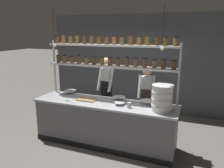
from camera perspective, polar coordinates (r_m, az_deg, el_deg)
The scene contains 14 objects.
ground_plane at distance 4.87m, azimuth -1.95°, elevation -15.09°, with size 40.00×40.00×0.00m, color slate.
back_wall at distance 6.57m, azimuth 6.15°, elevation 5.46°, with size 5.38×0.12×2.83m, color #4C5156.
prep_counter at distance 4.66m, azimuth -2.01°, elevation -10.14°, with size 2.98×0.76×0.92m.
spice_shelf_unit at distance 4.60m, azimuth -0.43°, elevation 7.20°, with size 2.87×0.28×2.27m.
chef_left at distance 5.18m, azimuth -1.46°, elevation -1.14°, with size 0.38×0.31×1.75m.
chef_center at distance 4.93m, azimuth 8.93°, elevation -3.31°, with size 0.37×0.29×1.60m.
container_stack at distance 4.04m, azimuth 12.97°, elevation -3.60°, with size 0.38×0.38×0.49m.
cutting_board at distance 4.66m, azimuth -6.56°, elevation -4.02°, with size 0.40×0.26×0.02m.
prep_bowl_near_left at distance 4.32m, azimuth 1.96°, elevation -5.19°, with size 0.20×0.20×0.06m.
prep_bowl_center_front at distance 4.42m, azimuth 9.09°, elevation -4.76°, with size 0.29×0.29×0.08m.
prep_bowl_center_back at distance 4.61m, azimuth 1.83°, elevation -3.81°, with size 0.27×0.27×0.08m.
prep_bowl_near_right at distance 5.17m, azimuth -10.85°, elevation -2.11°, with size 0.29×0.29×0.08m.
serving_cup_front at distance 4.18m, azimuth 4.51°, elevation -5.51°, with size 0.08×0.08×0.10m.
pendant_light_row at distance 4.28m, azimuth -2.26°, elevation 10.26°, with size 2.32×0.07×0.77m.
Camera 1 is at (1.71, -3.91, 2.34)m, focal length 35.00 mm.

